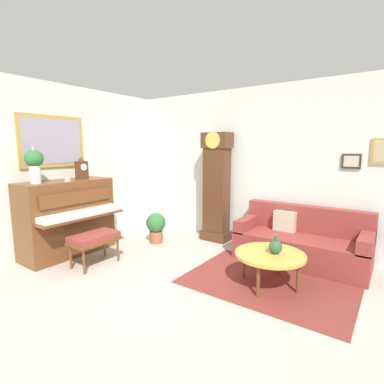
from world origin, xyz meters
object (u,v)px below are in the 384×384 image
(piano_bench, at_px, (94,239))
(piano, at_px, (68,217))
(teacup, at_px, (68,180))
(green_jug, at_px, (275,247))
(couch, at_px, (301,242))
(mantel_clock, at_px, (82,169))
(coffee_table, at_px, (270,255))
(flower_vase, at_px, (34,162))
(grandfather_clock, at_px, (216,190))
(potted_plant, at_px, (156,226))

(piano_bench, bearing_deg, piano, 175.91)
(teacup, bearing_deg, green_jug, 16.35)
(couch, relative_size, green_jug, 7.92)
(piano_bench, xyz_separation_m, mantel_clock, (-0.75, 0.36, 0.99))
(coffee_table, height_order, mantel_clock, mantel_clock)
(flower_vase, bearing_deg, teacup, 71.53)
(couch, relative_size, flower_vase, 3.28)
(piano, distance_m, green_jug, 3.30)
(piano, xyz_separation_m, coffee_table, (3.13, 0.82, -0.22))
(coffee_table, bearing_deg, teacup, -163.76)
(grandfather_clock, xyz_separation_m, couch, (1.62, -0.17, -0.65))
(couch, relative_size, mantel_clock, 5.00)
(green_jug, relative_size, potted_plant, 0.43)
(couch, relative_size, coffee_table, 2.16)
(piano, height_order, couch, piano)
(flower_vase, bearing_deg, coffee_table, 22.43)
(flower_vase, bearing_deg, grandfather_clock, 57.32)
(teacup, bearing_deg, coffee_table, 16.24)
(flower_vase, height_order, potted_plant, flower_vase)
(mantel_clock, distance_m, teacup, 0.41)
(teacup, relative_size, potted_plant, 0.21)
(piano, height_order, teacup, teacup)
(coffee_table, xyz_separation_m, flower_vase, (-3.13, -1.29, 1.14))
(mantel_clock, bearing_deg, flower_vase, -90.04)
(flower_vase, bearing_deg, piano, 90.24)
(couch, distance_m, green_jug, 1.05)
(piano_bench, distance_m, teacup, 1.04)
(piano_bench, distance_m, mantel_clock, 1.30)
(grandfather_clock, bearing_deg, couch, -6.00)
(piano_bench, xyz_separation_m, grandfather_clock, (0.86, 2.10, 0.56))
(piano, relative_size, couch, 0.76)
(flower_vase, relative_size, green_jug, 2.42)
(piano_bench, relative_size, flower_vase, 1.21)
(piano_bench, relative_size, mantel_clock, 1.84)
(couch, height_order, mantel_clock, mantel_clock)
(piano, relative_size, potted_plant, 2.57)
(couch, bearing_deg, green_jug, -92.57)
(grandfather_clock, relative_size, green_jug, 8.46)
(piano_bench, relative_size, grandfather_clock, 0.34)
(coffee_table, distance_m, flower_vase, 3.57)
(piano_bench, xyz_separation_m, green_jug, (2.43, 0.90, 0.11))
(potted_plant, bearing_deg, green_jug, -9.63)
(couch, xyz_separation_m, teacup, (-3.09, -1.92, 0.94))
(mantel_clock, xyz_separation_m, flower_vase, (-0.00, -0.78, 0.14))
(piano_bench, xyz_separation_m, flower_vase, (-0.75, -0.42, 1.13))
(mantel_clock, relative_size, potted_plant, 0.68)
(couch, xyz_separation_m, mantel_clock, (-3.23, -1.57, 1.08))
(coffee_table, bearing_deg, piano_bench, -159.75)
(couch, xyz_separation_m, flower_vase, (-3.23, -2.34, 1.23))
(coffee_table, relative_size, green_jug, 3.67)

